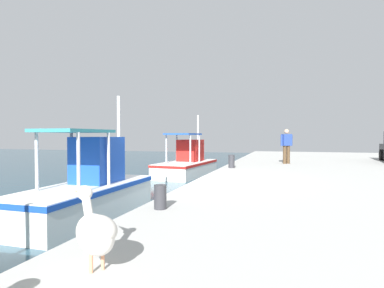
# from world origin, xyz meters

# --- Properties ---
(quay_pier) EXTENTS (36.00, 10.00, 0.80)m
(quay_pier) POSITION_xyz_m (0.00, -5.00, 0.40)
(quay_pier) COLOR #B2B2AD
(quay_pier) RESTS_ON ground
(fishing_boat_second) EXTENTS (4.73, 1.70, 3.40)m
(fishing_boat_second) POSITION_xyz_m (-2.41, 2.43, 0.69)
(fishing_boat_second) COLOR white
(fishing_boat_second) RESTS_ON ground
(fishing_boat_third) EXTENTS (4.89, 2.33, 3.34)m
(fishing_boat_third) POSITION_xyz_m (6.55, 2.49, 0.63)
(fishing_boat_third) COLOR white
(fishing_boat_third) RESTS_ON ground
(pelican) EXTENTS (0.72, 0.90, 0.82)m
(pelican) POSITION_xyz_m (-6.95, -0.84, 1.20)
(pelican) COLOR tan
(pelican) RESTS_ON quay_pier
(fisherman_standing) EXTENTS (0.46, 0.55, 1.66)m
(fisherman_standing) POSITION_xyz_m (6.16, -2.64, 1.72)
(fisherman_standing) COLOR #4C3823
(fisherman_standing) RESTS_ON quay_pier
(mooring_bollard_second) EXTENTS (0.23, 0.23, 0.44)m
(mooring_bollard_second) POSITION_xyz_m (-4.30, -0.45, 1.02)
(mooring_bollard_second) COLOR #333338
(mooring_bollard_second) RESTS_ON quay_pier
(mooring_bollard_third) EXTENTS (0.25, 0.25, 0.55)m
(mooring_bollard_third) POSITION_xyz_m (3.43, -0.45, 1.07)
(mooring_bollard_third) COLOR #333338
(mooring_bollard_third) RESTS_ON quay_pier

